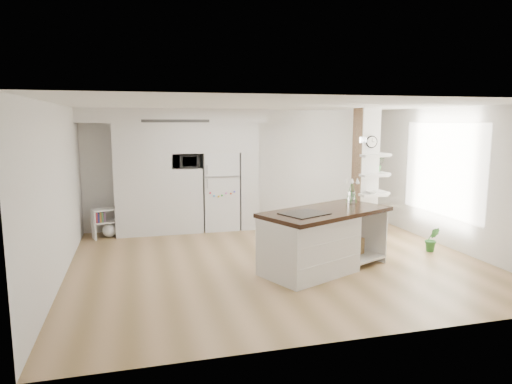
# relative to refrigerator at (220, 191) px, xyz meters

# --- Properties ---
(floor) EXTENTS (7.00, 6.00, 0.01)m
(floor) POSITION_rel_refrigerator_xyz_m (0.53, -2.68, -0.88)
(floor) COLOR tan
(floor) RESTS_ON ground
(room) EXTENTS (7.04, 6.04, 2.72)m
(room) POSITION_rel_refrigerator_xyz_m (0.53, -2.68, 0.98)
(room) COLOR white
(room) RESTS_ON ground
(cabinet_wall) EXTENTS (4.00, 0.71, 2.70)m
(cabinet_wall) POSITION_rel_refrigerator_xyz_m (-0.92, -0.01, 0.63)
(cabinet_wall) COLOR silver
(cabinet_wall) RESTS_ON floor
(refrigerator) EXTENTS (0.78, 0.69, 1.75)m
(refrigerator) POSITION_rel_refrigerator_xyz_m (0.00, 0.00, 0.00)
(refrigerator) COLOR white
(refrigerator) RESTS_ON floor
(column) EXTENTS (0.69, 0.90, 2.70)m
(column) POSITION_rel_refrigerator_xyz_m (2.90, -1.55, 0.48)
(column) COLOR silver
(column) RESTS_ON floor
(window) EXTENTS (0.00, 2.40, 2.40)m
(window) POSITION_rel_refrigerator_xyz_m (4.00, -2.38, 0.62)
(window) COLOR white
(window) RESTS_ON room
(pendant_light) EXTENTS (0.12, 0.12, 0.10)m
(pendant_light) POSITION_rel_refrigerator_xyz_m (2.23, -2.53, 1.24)
(pendant_light) COLOR white
(pendant_light) RESTS_ON room
(kitchen_island) EXTENTS (2.45, 1.87, 1.57)m
(kitchen_island) POSITION_rel_refrigerator_xyz_m (0.93, -3.37, -0.36)
(kitchen_island) COLOR silver
(kitchen_island) RESTS_ON floor
(bookshelf) EXTENTS (0.59, 0.45, 0.62)m
(bookshelf) POSITION_rel_refrigerator_xyz_m (-2.45, -0.18, -0.60)
(bookshelf) COLOR silver
(bookshelf) RESTS_ON floor
(floor_plant_a) EXTENTS (0.32, 0.29, 0.47)m
(floor_plant_a) POSITION_rel_refrigerator_xyz_m (3.52, -2.85, -0.64)
(floor_plant_a) COLOR #2E732E
(floor_plant_a) RESTS_ON floor
(floor_plant_b) EXTENTS (0.35, 0.35, 0.50)m
(floor_plant_b) POSITION_rel_refrigerator_xyz_m (2.63, -0.39, -0.62)
(floor_plant_b) COLOR #2E732E
(floor_plant_b) RESTS_ON floor
(microwave) EXTENTS (0.54, 0.37, 0.30)m
(microwave) POSITION_rel_refrigerator_xyz_m (-0.75, -0.06, 0.69)
(microwave) COLOR #2D2D2D
(microwave) RESTS_ON cabinet_wall
(shelf_plant) EXTENTS (0.27, 0.23, 0.30)m
(shelf_plant) POSITION_rel_refrigerator_xyz_m (3.15, -1.38, 0.65)
(shelf_plant) COLOR #2E732E
(shelf_plant) RESTS_ON column
(decor_bowl) EXTENTS (0.22, 0.22, 0.05)m
(decor_bowl) POSITION_rel_refrigerator_xyz_m (2.82, -1.78, 0.13)
(decor_bowl) COLOR white
(decor_bowl) RESTS_ON column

